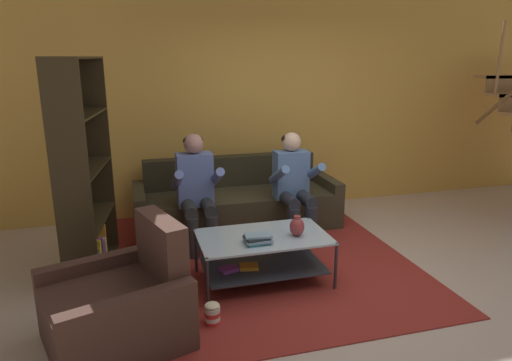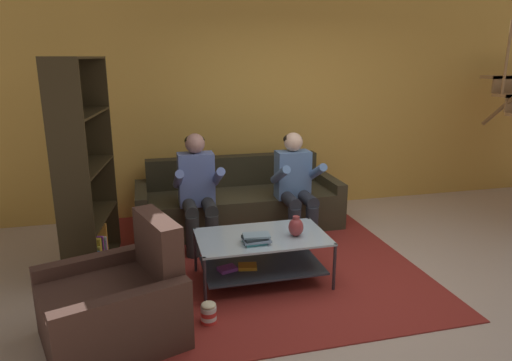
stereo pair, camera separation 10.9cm
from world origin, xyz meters
The scene contains 12 objects.
ground centered at (0.00, 0.00, 0.00)m, with size 16.80×16.80×0.00m, color #C4AB9A.
back_partition centered at (0.00, 2.46, 1.45)m, with size 8.40×0.12×2.90m, color gold.
couch centered at (-0.58, 1.81, 0.28)m, with size 2.40×0.87×0.81m.
person_seated_left centered at (-1.13, 1.30, 0.66)m, with size 0.50×0.58×1.22m.
person_seated_right centered at (-0.03, 1.30, 0.65)m, with size 0.50×0.58×1.19m.
coffee_table centered at (-0.68, 0.35, 0.30)m, with size 1.16×0.68×0.44m.
area_rug centered at (-0.63, 0.96, 0.01)m, with size 3.00×3.42×0.01m.
vase centered at (-0.38, 0.27, 0.53)m, with size 0.13×0.13×0.19m.
book_stack centered at (-0.77, 0.21, 0.48)m, with size 0.24×0.18×0.08m.
bookshelf centered at (-2.24, 1.00, 0.78)m, with size 0.45×1.06×2.00m.
armchair centered at (-1.91, -0.26, 0.28)m, with size 1.12×1.07×0.89m.
popcorn_tub centered at (-1.25, -0.22, 0.09)m, with size 0.12×0.12×0.18m.
Camera 1 is at (-1.76, -3.31, 2.00)m, focal length 32.00 mm.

